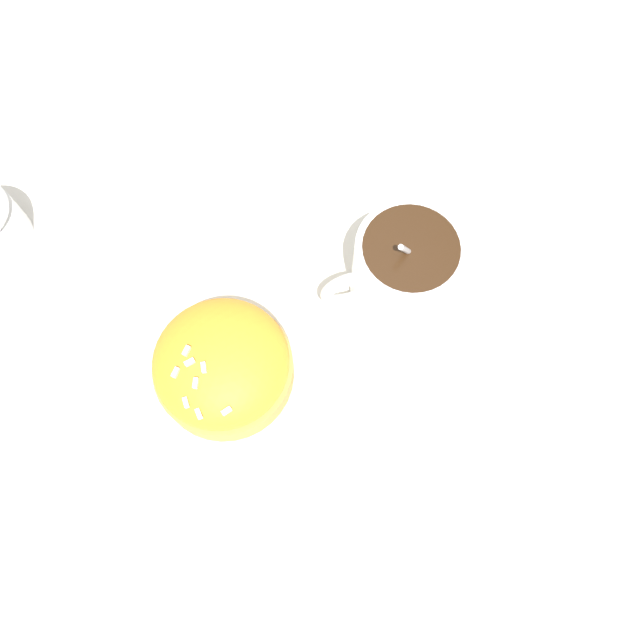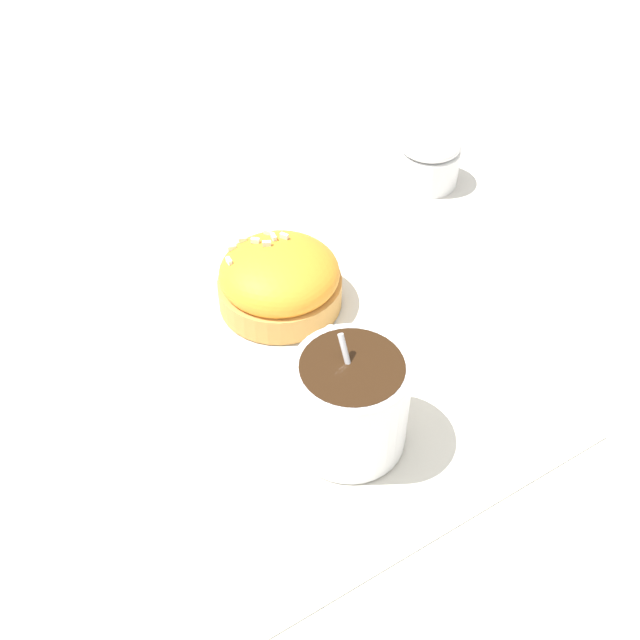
{
  "view_description": "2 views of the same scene",
  "coord_description": "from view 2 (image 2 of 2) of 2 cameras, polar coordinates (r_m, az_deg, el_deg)",
  "views": [
    {
      "loc": [
        -0.08,
        -0.14,
        0.47
      ],
      "look_at": [
        -0.0,
        -0.0,
        0.04
      ],
      "focal_mm": 35.0,
      "sensor_mm": 36.0,
      "label": 1
    },
    {
      "loc": [
        0.36,
        -0.16,
        0.43
      ],
      "look_at": [
        -0.01,
        0.02,
        0.04
      ],
      "focal_mm": 42.0,
      "sensor_mm": 36.0,
      "label": 2
    }
  ],
  "objects": [
    {
      "name": "ground_plane",
      "position": [
        0.58,
        -1.07,
        -3.78
      ],
      "size": [
        3.0,
        3.0,
        0.0
      ],
      "primitive_type": "plane",
      "color": "silver"
    },
    {
      "name": "paper_napkin",
      "position": [
        0.58,
        -1.07,
        -3.68
      ],
      "size": [
        0.37,
        0.34,
        0.0
      ],
      "color": "white",
      "rests_on": "ground_plane"
    },
    {
      "name": "coffee_cup",
      "position": [
        0.51,
        1.86,
        -6.15
      ],
      "size": [
        0.11,
        0.08,
        0.09
      ],
      "color": "white",
      "rests_on": "paper_napkin"
    },
    {
      "name": "frosted_pastry",
      "position": [
        0.62,
        -3.09,
        3.09
      ],
      "size": [
        0.1,
        0.1,
        0.06
      ],
      "color": "#D19347",
      "rests_on": "paper_napkin"
    },
    {
      "name": "sugar_bowl",
      "position": [
        0.78,
        8.29,
        12.06
      ],
      "size": [
        0.06,
        0.06,
        0.05
      ],
      "color": "white",
      "rests_on": "ground_plane"
    }
  ]
}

